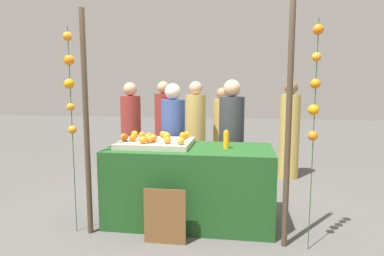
{
  "coord_description": "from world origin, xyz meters",
  "views": [
    {
      "loc": [
        0.56,
        -3.66,
        1.57
      ],
      "look_at": [
        0.0,
        0.15,
        1.07
      ],
      "focal_mm": 31.21,
      "sensor_mm": 36.0,
      "label": 1
    }
  ],
  "objects_px": {
    "vendor_right": "(231,146)",
    "chalkboard_sign": "(165,217)",
    "juice_bottle": "(226,140)",
    "orange_1": "(186,135)",
    "vendor_left": "(173,147)",
    "orange_0": "(148,137)",
    "stall_counter": "(190,184)"
  },
  "relations": [
    {
      "from": "juice_bottle",
      "to": "chalkboard_sign",
      "type": "distance_m",
      "value": 1.06
    },
    {
      "from": "juice_bottle",
      "to": "vendor_right",
      "type": "relative_size",
      "value": 0.13
    },
    {
      "from": "orange_0",
      "to": "orange_1",
      "type": "height_order",
      "value": "orange_0"
    },
    {
      "from": "orange_0",
      "to": "vendor_left",
      "type": "bearing_deg",
      "value": 75.56
    },
    {
      "from": "vendor_right",
      "to": "vendor_left",
      "type": "bearing_deg",
      "value": -176.48
    },
    {
      "from": "orange_0",
      "to": "chalkboard_sign",
      "type": "xyz_separation_m",
      "value": [
        0.34,
        -0.61,
        -0.69
      ]
    },
    {
      "from": "stall_counter",
      "to": "juice_bottle",
      "type": "xyz_separation_m",
      "value": [
        0.41,
        -0.01,
        0.53
      ]
    },
    {
      "from": "stall_counter",
      "to": "orange_0",
      "type": "distance_m",
      "value": 0.73
    },
    {
      "from": "chalkboard_sign",
      "to": "vendor_right",
      "type": "height_order",
      "value": "vendor_right"
    },
    {
      "from": "juice_bottle",
      "to": "vendor_left",
      "type": "xyz_separation_m",
      "value": [
        -0.74,
        0.67,
        -0.22
      ]
    },
    {
      "from": "vendor_left",
      "to": "vendor_right",
      "type": "relative_size",
      "value": 0.97
    },
    {
      "from": "orange_1",
      "to": "vendor_left",
      "type": "xyz_separation_m",
      "value": [
        -0.24,
        0.37,
        -0.23
      ]
    },
    {
      "from": "stall_counter",
      "to": "orange_1",
      "type": "height_order",
      "value": "orange_1"
    },
    {
      "from": "stall_counter",
      "to": "vendor_left",
      "type": "bearing_deg",
      "value": 116.62
    },
    {
      "from": "vendor_right",
      "to": "orange_1",
      "type": "bearing_deg",
      "value": -141.87
    },
    {
      "from": "chalkboard_sign",
      "to": "vendor_right",
      "type": "distance_m",
      "value": 1.51
    },
    {
      "from": "orange_0",
      "to": "stall_counter",
      "type": "bearing_deg",
      "value": -1.65
    },
    {
      "from": "orange_1",
      "to": "vendor_left",
      "type": "height_order",
      "value": "vendor_left"
    },
    {
      "from": "orange_0",
      "to": "chalkboard_sign",
      "type": "distance_m",
      "value": 0.98
    },
    {
      "from": "stall_counter",
      "to": "juice_bottle",
      "type": "bearing_deg",
      "value": -1.39
    },
    {
      "from": "orange_0",
      "to": "chalkboard_sign",
      "type": "relative_size",
      "value": 0.14
    },
    {
      "from": "vendor_right",
      "to": "chalkboard_sign",
      "type": "bearing_deg",
      "value": -114.93
    },
    {
      "from": "chalkboard_sign",
      "to": "vendor_right",
      "type": "relative_size",
      "value": 0.35
    },
    {
      "from": "orange_1",
      "to": "chalkboard_sign",
      "type": "height_order",
      "value": "orange_1"
    },
    {
      "from": "orange_0",
      "to": "orange_1",
      "type": "bearing_deg",
      "value": 34.03
    },
    {
      "from": "orange_0",
      "to": "juice_bottle",
      "type": "bearing_deg",
      "value": -1.53
    },
    {
      "from": "orange_1",
      "to": "vendor_left",
      "type": "distance_m",
      "value": 0.5
    },
    {
      "from": "orange_1",
      "to": "vendor_right",
      "type": "height_order",
      "value": "vendor_right"
    },
    {
      "from": "juice_bottle",
      "to": "vendor_left",
      "type": "distance_m",
      "value": 1.02
    },
    {
      "from": "stall_counter",
      "to": "vendor_left",
      "type": "xyz_separation_m",
      "value": [
        -0.33,
        0.66,
        0.3
      ]
    },
    {
      "from": "stall_counter",
      "to": "juice_bottle",
      "type": "relative_size",
      "value": 9.0
    },
    {
      "from": "orange_0",
      "to": "chalkboard_sign",
      "type": "height_order",
      "value": "orange_0"
    }
  ]
}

